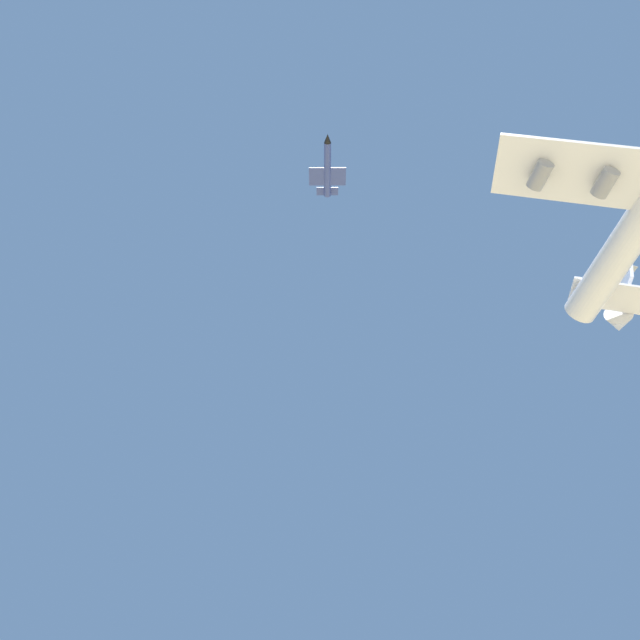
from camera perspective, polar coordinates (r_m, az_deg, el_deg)
chase_jet_left_wing at (r=155.38m, az=0.61°, el=12.06°), size 15.29×8.54×4.00m
chase_jet_trailing at (r=180.80m, az=23.17°, el=4.17°), size 14.89×9.54×4.00m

